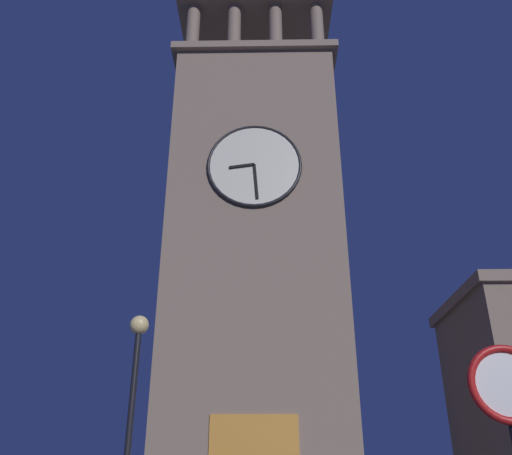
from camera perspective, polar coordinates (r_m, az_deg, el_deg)
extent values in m
cube|color=gray|center=(26.53, 0.00, -5.71)|extent=(7.75, 8.75, 21.34)
cube|color=gray|center=(31.89, 0.00, 13.00)|extent=(8.35, 9.35, 0.40)
cylinder|color=gray|center=(30.42, 6.45, 20.08)|extent=(0.70, 0.70, 3.20)
cylinder|color=gray|center=(30.29, 2.07, 20.14)|extent=(0.70, 0.70, 3.20)
cylinder|color=gray|center=(30.32, -2.33, 20.08)|extent=(0.70, 0.70, 3.20)
cylinder|color=gray|center=(30.51, -6.68, 19.92)|extent=(0.70, 0.70, 3.20)
cylinder|color=gray|center=(36.09, 5.42, 11.51)|extent=(0.70, 0.70, 3.20)
cylinder|color=gray|center=(35.98, 1.88, 11.52)|extent=(0.70, 0.70, 3.20)
cylinder|color=gray|center=(36.01, -1.67, 11.48)|extent=(0.70, 0.70, 3.20)
cylinder|color=gray|center=(36.16, -5.20, 11.41)|extent=(0.70, 0.70, 3.20)
cube|color=gray|center=(34.24, 0.00, 17.72)|extent=(8.35, 9.35, 0.40)
cylinder|color=black|center=(35.34, 0.00, 19.58)|extent=(0.12, 0.12, 2.74)
cylinder|color=silver|center=(24.22, -0.18, 6.57)|extent=(4.10, 0.12, 4.10)
torus|color=black|center=(24.21, -0.18, 6.59)|extent=(4.26, 0.16, 4.26)
cube|color=black|center=(24.11, -1.52, 6.52)|extent=(1.13, 0.06, 0.28)
cube|color=black|center=(23.69, -0.02, 4.92)|extent=(0.25, 0.06, 1.75)
cylinder|color=black|center=(12.68, -13.37, -21.59)|extent=(0.14, 0.14, 4.85)
sphere|color=#F9DB8C|center=(13.10, -12.20, -10.02)|extent=(0.44, 0.44, 0.44)
cylinder|color=white|center=(6.08, 24.90, -14.78)|extent=(0.70, 0.04, 0.70)
torus|color=red|center=(6.06, 24.97, -14.74)|extent=(0.78, 0.08, 0.78)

